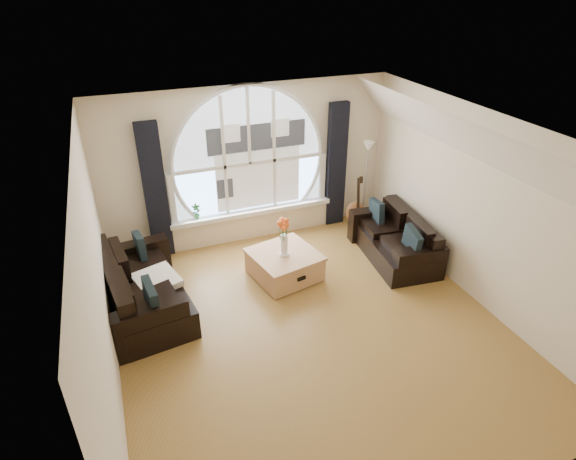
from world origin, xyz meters
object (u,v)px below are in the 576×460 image
object	(u,v)px
sofa_left	(144,287)
vase_flowers	(284,233)
guitar	(356,201)
floor_lamp	(365,184)
sofa_right	(395,237)
coffee_chest	(284,264)
potted_plant	(196,212)

from	to	relation	value
sofa_left	vase_flowers	bearing A→B (deg)	-6.87
sofa_left	vase_flowers	world-z (taller)	vase_flowers
guitar	floor_lamp	bearing A→B (deg)	39.51
guitar	sofa_left	bearing A→B (deg)	-150.28
floor_lamp	sofa_right	bearing A→B (deg)	-96.09
coffee_chest	guitar	xyz separation A→B (m)	(1.81, 1.06, 0.30)
vase_flowers	potted_plant	distance (m)	1.77
sofa_left	floor_lamp	world-z (taller)	floor_lamp
coffee_chest	floor_lamp	xyz separation A→B (m)	(2.03, 1.16, 0.57)
coffee_chest	floor_lamp	world-z (taller)	floor_lamp
sofa_left	vase_flowers	xyz separation A→B (m)	(2.10, 0.04, 0.42)
sofa_right	coffee_chest	world-z (taller)	sofa_right
sofa_left	coffee_chest	world-z (taller)	sofa_left
sofa_left	guitar	xyz separation A→B (m)	(3.93, 1.13, 0.13)
vase_flowers	floor_lamp	distance (m)	2.37
floor_lamp	vase_flowers	bearing A→B (deg)	-149.62
vase_flowers	potted_plant	bearing A→B (deg)	126.38
sofa_right	coffee_chest	size ratio (longest dim) A/B	1.73
sofa_right	guitar	world-z (taller)	guitar
potted_plant	floor_lamp	bearing A→B (deg)	-4.07
sofa_right	vase_flowers	bearing A→B (deg)	-176.76
floor_lamp	sofa_left	bearing A→B (deg)	-163.42
sofa_right	guitar	bearing A→B (deg)	100.11
sofa_right	potted_plant	world-z (taller)	potted_plant
vase_flowers	potted_plant	world-z (taller)	vase_flowers
floor_lamp	coffee_chest	bearing A→B (deg)	-150.17
floor_lamp	potted_plant	xyz separation A→B (m)	(-3.09, 0.22, -0.11)
sofa_right	vase_flowers	size ratio (longest dim) A/B	2.37
sofa_right	guitar	size ratio (longest dim) A/B	1.57
sofa_right	floor_lamp	xyz separation A→B (m)	(0.14, 1.29, 0.40)
sofa_right	floor_lamp	size ratio (longest dim) A/B	1.04
sofa_left	potted_plant	xyz separation A→B (m)	(1.06, 1.46, 0.29)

